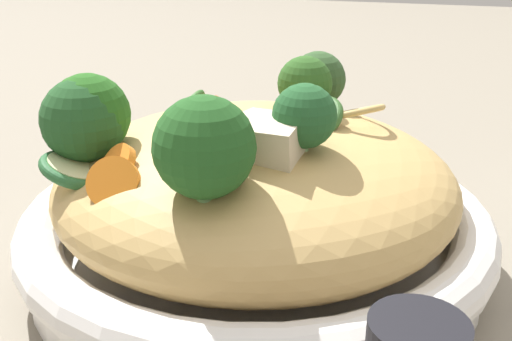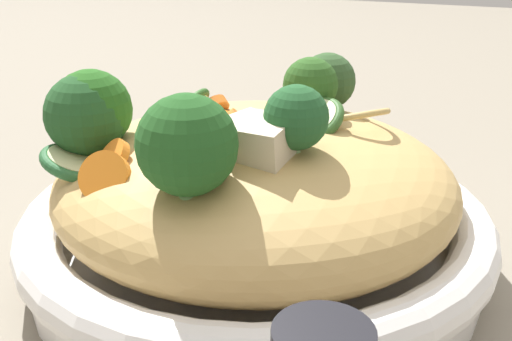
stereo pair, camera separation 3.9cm
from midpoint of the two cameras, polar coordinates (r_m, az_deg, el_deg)
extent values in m
plane|color=gray|center=(0.42, 2.69, -8.65)|extent=(3.00, 3.00, 0.00)
cylinder|color=white|center=(0.42, 2.71, -7.56)|extent=(0.29, 0.29, 0.02)
torus|color=white|center=(0.41, 2.77, -4.59)|extent=(0.31, 0.31, 0.03)
ellipsoid|color=tan|center=(0.40, 2.84, -1.17)|extent=(0.26, 0.26, 0.08)
torus|color=tan|center=(0.39, 3.47, 3.68)|extent=(0.07, 0.07, 0.03)
torus|color=tan|center=(0.40, 11.68, 4.87)|extent=(0.07, 0.07, 0.02)
cone|color=#99C479|center=(0.31, -3.44, -1.98)|extent=(0.03, 0.03, 0.02)
sphere|color=#20521F|center=(0.30, -3.55, 2.42)|extent=(0.07, 0.07, 0.05)
cone|color=#9AB57C|center=(0.39, -11.88, 1.80)|extent=(0.04, 0.04, 0.02)
sphere|color=#245A1C|center=(0.38, -12.18, 5.49)|extent=(0.07, 0.07, 0.05)
cone|color=#A5C27C|center=(0.39, -12.36, 1.57)|extent=(0.03, 0.03, 0.02)
sphere|color=#204C23|center=(0.38, -12.66, 5.03)|extent=(0.06, 0.06, 0.05)
cone|color=#A1B96E|center=(0.44, 9.07, 5.46)|extent=(0.03, 0.03, 0.02)
sphere|color=#2F4F29|center=(0.44, 9.24, 8.17)|extent=(0.05, 0.05, 0.04)
cone|color=#9EC27B|center=(0.34, 6.93, 1.40)|extent=(0.02, 0.02, 0.02)
sphere|color=#215229|center=(0.34, 7.10, 4.85)|extent=(0.05, 0.05, 0.04)
cone|color=#A3B772|center=(0.41, 7.70, 5.12)|extent=(0.02, 0.02, 0.02)
sphere|color=#2B5620|center=(0.41, 7.84, 7.83)|extent=(0.04, 0.04, 0.04)
cylinder|color=orange|center=(0.37, -0.62, 4.05)|extent=(0.04, 0.04, 0.02)
cylinder|color=orange|center=(0.34, -10.66, -0.66)|extent=(0.03, 0.03, 0.03)
cylinder|color=orange|center=(0.41, -1.18, 5.76)|extent=(0.03, 0.02, 0.02)
cylinder|color=orange|center=(0.37, 1.55, 3.94)|extent=(0.03, 0.03, 0.02)
cylinder|color=orange|center=(0.32, -2.23, -0.61)|extent=(0.03, 0.02, 0.02)
cylinder|color=orange|center=(0.35, -10.13, 0.97)|extent=(0.03, 0.03, 0.02)
cylinder|color=beige|center=(0.39, 8.60, 4.58)|extent=(0.04, 0.04, 0.02)
torus|color=#305A26|center=(0.39, 8.60, 4.58)|extent=(0.05, 0.05, 0.03)
cylinder|color=beige|center=(0.37, -13.56, 0.66)|extent=(0.04, 0.04, 0.02)
torus|color=#24592E|center=(0.37, -13.56, 0.66)|extent=(0.05, 0.05, 0.02)
cylinder|color=beige|center=(0.40, -3.81, 5.13)|extent=(0.04, 0.03, 0.03)
torus|color=#2E5D24|center=(0.40, -3.81, 5.13)|extent=(0.04, 0.03, 0.04)
cube|color=beige|center=(0.33, 3.93, 2.31)|extent=(0.04, 0.03, 0.03)
cube|color=beige|center=(0.35, 2.53, 3.31)|extent=(0.04, 0.04, 0.02)
camera|label=1|loc=(0.02, -87.14, 1.16)|focal=43.12mm
camera|label=2|loc=(0.02, 92.86, -1.16)|focal=43.12mm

